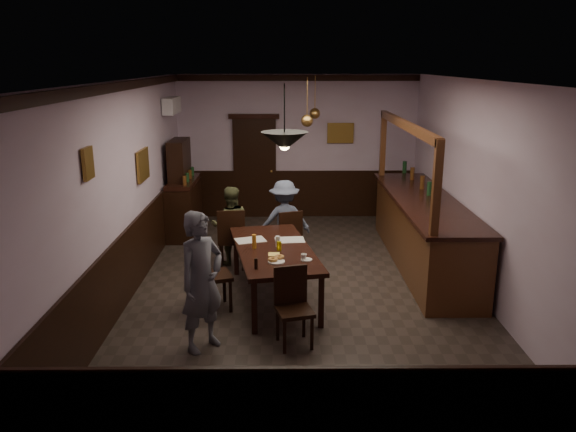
{
  "coord_description": "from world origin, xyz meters",
  "views": [
    {
      "loc": [
        -0.29,
        -7.77,
        3.24
      ],
      "look_at": [
        -0.23,
        -0.19,
        1.15
      ],
      "focal_mm": 35.0,
      "sensor_mm": 36.0,
      "label": 1
    }
  ],
  "objects_px": {
    "person_seated_left": "(230,225)",
    "sideboard": "(183,197)",
    "chair_far_right": "(288,235)",
    "bar_counter": "(423,229)",
    "dining_table": "(274,252)",
    "pendant_brass_far": "(315,114)",
    "person_standing": "(202,282)",
    "person_seated_right": "(284,221)",
    "chair_far_left": "(232,236)",
    "coffee_cup": "(304,257)",
    "chair_near": "(293,302)",
    "pendant_brass_mid": "(307,121)",
    "chair_side": "(207,271)",
    "pendant_iron": "(284,141)",
    "soda_can": "(279,246)"
  },
  "relations": [
    {
      "from": "chair_side",
      "to": "bar_counter",
      "type": "bearing_deg",
      "value": -81.15
    },
    {
      "from": "chair_side",
      "to": "pendant_brass_far",
      "type": "relative_size",
      "value": 1.26
    },
    {
      "from": "coffee_cup",
      "to": "chair_side",
      "type": "bearing_deg",
      "value": 163.2
    },
    {
      "from": "chair_far_right",
      "to": "chair_near",
      "type": "relative_size",
      "value": 1.0
    },
    {
      "from": "sideboard",
      "to": "chair_far_right",
      "type": "bearing_deg",
      "value": -40.74
    },
    {
      "from": "person_standing",
      "to": "person_seated_right",
      "type": "height_order",
      "value": "person_standing"
    },
    {
      "from": "person_standing",
      "to": "pendant_iron",
      "type": "bearing_deg",
      "value": -14.7
    },
    {
      "from": "pendant_iron",
      "to": "pendant_brass_far",
      "type": "relative_size",
      "value": 0.95
    },
    {
      "from": "pendant_brass_far",
      "to": "pendant_brass_mid",
      "type": "bearing_deg",
      "value": -98.56
    },
    {
      "from": "sideboard",
      "to": "pendant_brass_far",
      "type": "distance_m",
      "value": 2.96
    },
    {
      "from": "chair_far_left",
      "to": "person_seated_left",
      "type": "height_order",
      "value": "person_seated_left"
    },
    {
      "from": "chair_far_right",
      "to": "bar_counter",
      "type": "distance_m",
      "value": 2.21
    },
    {
      "from": "chair_far_right",
      "to": "dining_table",
      "type": "bearing_deg",
      "value": 59.63
    },
    {
      "from": "chair_near",
      "to": "bar_counter",
      "type": "relative_size",
      "value": 0.22
    },
    {
      "from": "soda_can",
      "to": "sideboard",
      "type": "height_order",
      "value": "sideboard"
    },
    {
      "from": "chair_far_right",
      "to": "bar_counter",
      "type": "bearing_deg",
      "value": 159.55
    },
    {
      "from": "sideboard",
      "to": "pendant_iron",
      "type": "distance_m",
      "value": 4.59
    },
    {
      "from": "person_seated_right",
      "to": "dining_table",
      "type": "bearing_deg",
      "value": 73.63
    },
    {
      "from": "soda_can",
      "to": "coffee_cup",
      "type": "bearing_deg",
      "value": -52.12
    },
    {
      "from": "chair_far_left",
      "to": "person_seated_right",
      "type": "distance_m",
      "value": 0.96
    },
    {
      "from": "chair_far_left",
      "to": "pendant_brass_far",
      "type": "relative_size",
      "value": 1.24
    },
    {
      "from": "chair_side",
      "to": "sideboard",
      "type": "bearing_deg",
      "value": -4.43
    },
    {
      "from": "pendant_brass_mid",
      "to": "person_seated_right",
      "type": "bearing_deg",
      "value": -138.44
    },
    {
      "from": "person_standing",
      "to": "soda_can",
      "type": "height_order",
      "value": "person_standing"
    },
    {
      "from": "person_seated_left",
      "to": "sideboard",
      "type": "bearing_deg",
      "value": -66.93
    },
    {
      "from": "sideboard",
      "to": "pendant_brass_far",
      "type": "bearing_deg",
      "value": 4.78
    },
    {
      "from": "chair_far_left",
      "to": "person_seated_right",
      "type": "relative_size",
      "value": 0.73
    },
    {
      "from": "dining_table",
      "to": "pendant_brass_far",
      "type": "relative_size",
      "value": 2.9
    },
    {
      "from": "person_seated_right",
      "to": "sideboard",
      "type": "distance_m",
      "value": 2.42
    },
    {
      "from": "dining_table",
      "to": "chair_near",
      "type": "distance_m",
      "value": 1.34
    },
    {
      "from": "coffee_cup",
      "to": "chair_near",
      "type": "bearing_deg",
      "value": -111.97
    },
    {
      "from": "person_seated_right",
      "to": "coffee_cup",
      "type": "bearing_deg",
      "value": 85.63
    },
    {
      "from": "chair_far_left",
      "to": "pendant_iron",
      "type": "relative_size",
      "value": 1.3
    },
    {
      "from": "chair_near",
      "to": "coffee_cup",
      "type": "bearing_deg",
      "value": 64.25
    },
    {
      "from": "soda_can",
      "to": "pendant_brass_far",
      "type": "relative_size",
      "value": 0.15
    },
    {
      "from": "pendant_iron",
      "to": "pendant_brass_mid",
      "type": "xyz_separation_m",
      "value": [
        0.38,
        2.73,
        -0.04
      ]
    },
    {
      "from": "pendant_iron",
      "to": "pendant_brass_mid",
      "type": "height_order",
      "value": "same"
    },
    {
      "from": "soda_can",
      "to": "pendant_brass_far",
      "type": "height_order",
      "value": "pendant_brass_far"
    },
    {
      "from": "person_seated_right",
      "to": "pendant_brass_mid",
      "type": "distance_m",
      "value": 1.69
    },
    {
      "from": "chair_side",
      "to": "chair_far_left",
      "type": "bearing_deg",
      "value": -25.99
    },
    {
      "from": "chair_far_left",
      "to": "bar_counter",
      "type": "height_order",
      "value": "bar_counter"
    },
    {
      "from": "dining_table",
      "to": "person_standing",
      "type": "height_order",
      "value": "person_standing"
    },
    {
      "from": "dining_table",
      "to": "person_seated_left",
      "type": "distance_m",
      "value": 1.61
    },
    {
      "from": "chair_near",
      "to": "bar_counter",
      "type": "xyz_separation_m",
      "value": [
        2.17,
        2.67,
        0.09
      ]
    },
    {
      "from": "person_seated_left",
      "to": "dining_table",
      "type": "bearing_deg",
      "value": 107.28
    },
    {
      "from": "person_standing",
      "to": "soda_can",
      "type": "distance_m",
      "value": 1.59
    },
    {
      "from": "pendant_brass_far",
      "to": "person_standing",
      "type": "bearing_deg",
      "value": -107.96
    },
    {
      "from": "sideboard",
      "to": "bar_counter",
      "type": "xyz_separation_m",
      "value": [
        4.2,
        -1.69,
        -0.14
      ]
    },
    {
      "from": "dining_table",
      "to": "soda_can",
      "type": "bearing_deg",
      "value": -53.25
    },
    {
      "from": "chair_far_left",
      "to": "pendant_brass_mid",
      "type": "distance_m",
      "value": 2.27
    }
  ]
}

